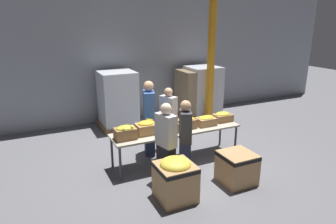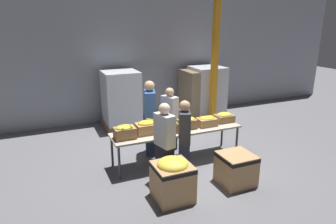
{
  "view_description": "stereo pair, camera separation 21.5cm",
  "coord_description": "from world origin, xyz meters",
  "px_view_note": "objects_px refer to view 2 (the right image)",
  "views": [
    {
      "loc": [
        -2.8,
        -5.46,
        3.02
      ],
      "look_at": [
        -0.24,
        -0.07,
        1.19
      ],
      "focal_mm": 32.0,
      "sensor_mm": 36.0,
      "label": 1
    },
    {
      "loc": [
        -2.61,
        -5.55,
        3.02
      ],
      "look_at": [
        -0.24,
        -0.07,
        1.19
      ],
      "focal_mm": 32.0,
      "sensor_mm": 36.0,
      "label": 2
    }
  ],
  "objects_px": {
    "volunteer_0": "(150,118)",
    "banana_box_4": "(207,121)",
    "banana_box_0": "(125,132)",
    "pallet_stack_1": "(207,92)",
    "support_pillar": "(215,57)",
    "volunteer_1": "(170,119)",
    "donation_bin_0": "(173,178)",
    "donation_bin_1": "(236,168)",
    "banana_box_2": "(169,127)",
    "volunteer_2": "(184,140)",
    "pallet_stack_2": "(121,100)",
    "banana_box_3": "(187,123)",
    "pallet_stack_0": "(198,94)",
    "banana_box_5": "(224,117)",
    "volunteer_3": "(165,144)",
    "banana_box_1": "(146,127)",
    "sorting_table": "(177,131)"
  },
  "relations": [
    {
      "from": "volunteer_1",
      "to": "pallet_stack_0",
      "type": "height_order",
      "value": "volunteer_1"
    },
    {
      "from": "banana_box_2",
      "to": "donation_bin_0",
      "type": "distance_m",
      "value": 1.41
    },
    {
      "from": "banana_box_3",
      "to": "banana_box_4",
      "type": "relative_size",
      "value": 0.97
    },
    {
      "from": "donation_bin_0",
      "to": "pallet_stack_2",
      "type": "height_order",
      "value": "pallet_stack_2"
    },
    {
      "from": "volunteer_1",
      "to": "banana_box_2",
      "type": "bearing_deg",
      "value": -46.88
    },
    {
      "from": "volunteer_1",
      "to": "banana_box_5",
      "type": "bearing_deg",
      "value": 39.09
    },
    {
      "from": "volunteer_0",
      "to": "donation_bin_1",
      "type": "bearing_deg",
      "value": 44.91
    },
    {
      "from": "banana_box_0",
      "to": "donation_bin_1",
      "type": "bearing_deg",
      "value": -35.66
    },
    {
      "from": "pallet_stack_0",
      "to": "banana_box_2",
      "type": "bearing_deg",
      "value": -128.74
    },
    {
      "from": "banana_box_3",
      "to": "banana_box_4",
      "type": "xyz_separation_m",
      "value": [
        0.5,
        -0.01,
        -0.03
      ]
    },
    {
      "from": "volunteer_3",
      "to": "donation_bin_1",
      "type": "distance_m",
      "value": 1.44
    },
    {
      "from": "donation_bin_0",
      "to": "support_pillar",
      "type": "xyz_separation_m",
      "value": [
        2.86,
        3.36,
        1.59
      ]
    },
    {
      "from": "banana_box_1",
      "to": "banana_box_4",
      "type": "bearing_deg",
      "value": -3.11
    },
    {
      "from": "banana_box_0",
      "to": "banana_box_3",
      "type": "height_order",
      "value": "banana_box_0"
    },
    {
      "from": "volunteer_1",
      "to": "support_pillar",
      "type": "height_order",
      "value": "support_pillar"
    },
    {
      "from": "volunteer_2",
      "to": "pallet_stack_2",
      "type": "xyz_separation_m",
      "value": [
        -0.36,
        3.41,
        0.03
      ]
    },
    {
      "from": "volunteer_0",
      "to": "banana_box_5",
      "type": "bearing_deg",
      "value": 88.38
    },
    {
      "from": "banana_box_5",
      "to": "donation_bin_0",
      "type": "xyz_separation_m",
      "value": [
        -1.94,
        -1.39,
        -0.44
      ]
    },
    {
      "from": "banana_box_3",
      "to": "pallet_stack_1",
      "type": "bearing_deg",
      "value": 52.37
    },
    {
      "from": "banana_box_4",
      "to": "banana_box_0",
      "type": "bearing_deg",
      "value": -179.6
    },
    {
      "from": "banana_box_0",
      "to": "support_pillar",
      "type": "relative_size",
      "value": 0.11
    },
    {
      "from": "banana_box_3",
      "to": "pallet_stack_2",
      "type": "distance_m",
      "value": 2.86
    },
    {
      "from": "volunteer_0",
      "to": "banana_box_4",
      "type": "bearing_deg",
      "value": 77.69
    },
    {
      "from": "support_pillar",
      "to": "pallet_stack_1",
      "type": "relative_size",
      "value": 2.49
    },
    {
      "from": "volunteer_3",
      "to": "pallet_stack_1",
      "type": "xyz_separation_m",
      "value": [
        2.92,
        3.42,
        0.0
      ]
    },
    {
      "from": "donation_bin_1",
      "to": "banana_box_2",
      "type": "bearing_deg",
      "value": 124.52
    },
    {
      "from": "sorting_table",
      "to": "support_pillar",
      "type": "xyz_separation_m",
      "value": [
        2.15,
        2.02,
        1.31
      ]
    },
    {
      "from": "volunteer_3",
      "to": "banana_box_1",
      "type": "bearing_deg",
      "value": -6.14
    },
    {
      "from": "banana_box_1",
      "to": "pallet_stack_0",
      "type": "distance_m",
      "value": 3.82
    },
    {
      "from": "pallet_stack_0",
      "to": "volunteer_0",
      "type": "bearing_deg",
      "value": -138.74
    },
    {
      "from": "volunteer_0",
      "to": "donation_bin_0",
      "type": "xyz_separation_m",
      "value": [
        -0.3,
        -1.94,
        -0.45
      ]
    },
    {
      "from": "banana_box_0",
      "to": "donation_bin_0",
      "type": "relative_size",
      "value": 0.54
    },
    {
      "from": "donation_bin_0",
      "to": "pallet_stack_1",
      "type": "xyz_separation_m",
      "value": [
        3.03,
        4.04,
        0.38
      ]
    },
    {
      "from": "banana_box_0",
      "to": "pallet_stack_1",
      "type": "bearing_deg",
      "value": 38.11
    },
    {
      "from": "donation_bin_0",
      "to": "pallet_stack_1",
      "type": "relative_size",
      "value": 0.49
    },
    {
      "from": "banana_box_2",
      "to": "banana_box_3",
      "type": "relative_size",
      "value": 0.95
    },
    {
      "from": "banana_box_0",
      "to": "pallet_stack_2",
      "type": "xyz_separation_m",
      "value": [
        0.66,
        2.79,
        -0.08
      ]
    },
    {
      "from": "sorting_table",
      "to": "donation_bin_1",
      "type": "distance_m",
      "value": 1.52
    },
    {
      "from": "banana_box_4",
      "to": "pallet_stack_2",
      "type": "distance_m",
      "value": 3.04
    },
    {
      "from": "donation_bin_1",
      "to": "pallet_stack_2",
      "type": "height_order",
      "value": "pallet_stack_2"
    },
    {
      "from": "volunteer_0",
      "to": "volunteer_3",
      "type": "bearing_deg",
      "value": 8.7
    },
    {
      "from": "banana_box_0",
      "to": "banana_box_4",
      "type": "height_order",
      "value": "banana_box_0"
    },
    {
      "from": "volunteer_1",
      "to": "donation_bin_0",
      "type": "height_order",
      "value": "volunteer_1"
    },
    {
      "from": "pallet_stack_2",
      "to": "banana_box_1",
      "type": "bearing_deg",
      "value": -93.7
    },
    {
      "from": "volunteer_0",
      "to": "donation_bin_0",
      "type": "distance_m",
      "value": 2.01
    },
    {
      "from": "volunteer_2",
      "to": "banana_box_5",
      "type": "bearing_deg",
      "value": -40.26
    },
    {
      "from": "volunteer_2",
      "to": "donation_bin_0",
      "type": "bearing_deg",
      "value": 163.24
    },
    {
      "from": "banana_box_1",
      "to": "pallet_stack_1",
      "type": "bearing_deg",
      "value": 41.34
    },
    {
      "from": "banana_box_1",
      "to": "pallet_stack_0",
      "type": "relative_size",
      "value": 0.28
    },
    {
      "from": "pallet_stack_1",
      "to": "volunteer_2",
      "type": "bearing_deg",
      "value": -126.38
    }
  ]
}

